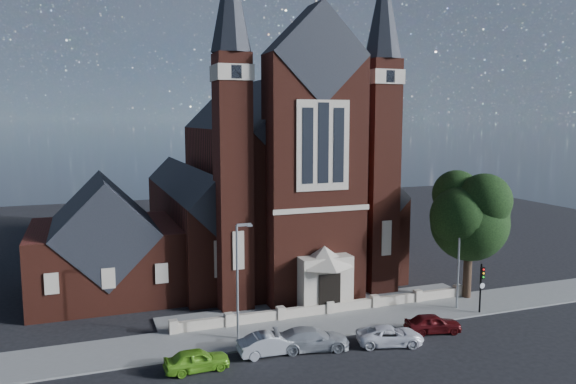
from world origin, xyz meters
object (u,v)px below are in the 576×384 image
traffic_signal (481,282)px  car_silver_b (312,339)px  church (264,186)px  car_white_suv (390,336)px  street_lamp_left (239,275)px  street_tree (473,218)px  parish_hall (104,248)px  street_lamp_right (460,253)px  car_lime_van (197,360)px  car_silver_a (271,344)px  car_dark_red (433,323)px

traffic_signal → car_silver_b: (-14.88, -1.66, -1.86)m
church → car_white_suv: bearing=-86.7°
church → street_lamp_left: 20.84m
street_tree → car_white_suv: size_ratio=2.39×
parish_hall → street_lamp_left: bearing=-60.0°
car_white_suv → parish_hall: bearing=59.9°
church → street_lamp_right: (10.09, -18.94, -3.59)m
church → traffic_signal: bearing=-61.8°
street_tree → car_lime_van: size_ratio=2.72×
church → car_silver_a: bearing=-106.8°
church → car_dark_red: bearing=-76.7°
traffic_signal → car_silver_a: traffic_signal is taller
car_lime_van → parish_hall: bearing=12.3°
car_silver_b → car_silver_a: bearing=97.7°
car_silver_a → car_white_suv: bearing=-98.0°
church → car_silver_b: bearing=-99.9°
car_silver_a → car_dark_red: size_ratio=1.08×
street_lamp_left → street_tree: bearing=4.8°
street_lamp_left → street_lamp_right: bearing=0.0°
car_white_suv → car_dark_red: bearing=-61.9°
street_lamp_left → car_lime_van: 6.52m
traffic_signal → car_white_suv: bearing=-164.1°
street_tree → car_dark_red: size_ratio=2.70×
street_lamp_left → car_dark_red: 14.23m
car_silver_a → street_lamp_right: bearing=-78.7°
street_lamp_right → car_lime_van: street_lamp_right is taller
church → traffic_signal: 23.94m
street_tree → street_lamp_right: size_ratio=1.32×
car_white_suv → street_tree: bearing=-45.3°
church → car_lime_van: church is taller
car_lime_van → car_dark_red: size_ratio=0.99×
traffic_signal → car_lime_van: size_ratio=1.02×
parish_hall → street_lamp_right: bearing=-28.2°
street_tree → car_silver_a: street_tree is taller
street_lamp_right → car_white_suv: size_ratio=1.81×
car_silver_b → car_white_suv: car_silver_b is taller
car_silver_b → parish_hall: bearing=46.5°
church → car_lime_van: size_ratio=8.87×
parish_hall → car_silver_a: 19.73m
street_tree → car_white_suv: (-11.24, -6.03, -6.34)m
traffic_signal → car_dark_red: 6.30m
car_dark_red → street_lamp_left: bearing=87.8°
traffic_signal → car_white_suv: 10.21m
parish_hall → car_dark_red: bearing=-39.4°
traffic_signal → car_dark_red: (-5.68, -1.94, -1.91)m
parish_hall → car_silver_a: bearing=-61.3°
street_tree → street_lamp_left: bearing=-175.2°
street_lamp_left → traffic_signal: (18.91, -1.57, -2.02)m
car_white_suv → car_silver_a: bearing=97.5°
street_lamp_right → traffic_signal: 2.71m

